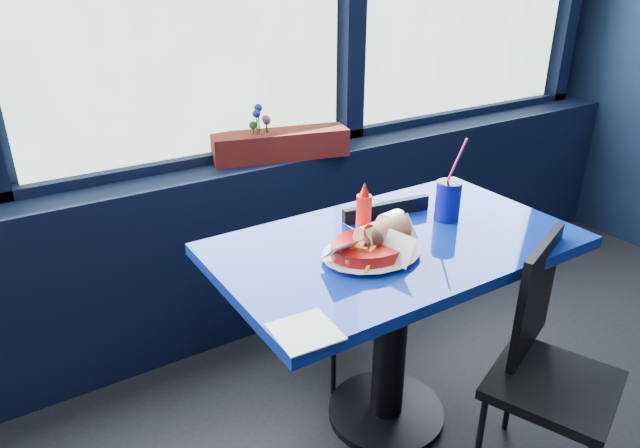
% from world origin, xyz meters
% --- Properties ---
extents(window_sill, '(5.00, 0.26, 0.80)m').
position_xyz_m(window_sill, '(0.00, 2.87, 0.40)').
color(window_sill, black).
rests_on(window_sill, ground).
extents(near_table, '(1.20, 0.70, 0.75)m').
position_xyz_m(near_table, '(0.30, 2.00, 0.57)').
color(near_table, black).
rests_on(near_table, ground).
extents(chair_near_front, '(0.47, 0.47, 0.80)m').
position_xyz_m(chair_near_front, '(0.57, 1.57, 0.46)').
color(chair_near_front, black).
rests_on(chair_near_front, ground).
extents(chair_near_back, '(0.41, 0.41, 0.80)m').
position_xyz_m(chair_near_back, '(0.38, 2.27, 0.46)').
color(chair_near_back, black).
rests_on(chair_near_back, ground).
extents(planter_box, '(0.61, 0.29, 0.12)m').
position_xyz_m(planter_box, '(0.33, 2.84, 0.86)').
color(planter_box, maroon).
rests_on(planter_box, window_sill).
extents(flower_vase, '(0.14, 0.15, 0.24)m').
position_xyz_m(flower_vase, '(0.25, 2.86, 0.87)').
color(flower_vase, silver).
rests_on(flower_vase, window_sill).
extents(food_basket, '(0.35, 0.35, 0.11)m').
position_xyz_m(food_basket, '(0.17, 1.95, 0.79)').
color(food_basket, red).
rests_on(food_basket, near_table).
extents(ketchup_bottle, '(0.05, 0.05, 0.19)m').
position_xyz_m(ketchup_bottle, '(0.23, 2.09, 0.83)').
color(ketchup_bottle, red).
rests_on(ketchup_bottle, near_table).
extents(soda_cup, '(0.09, 0.09, 0.30)m').
position_xyz_m(soda_cup, '(0.56, 2.04, 0.82)').
color(soda_cup, '#0C0F84').
rests_on(soda_cup, near_table).
extents(napkin, '(0.16, 0.16, 0.00)m').
position_xyz_m(napkin, '(-0.22, 1.72, 0.75)').
color(napkin, white).
rests_on(napkin, near_table).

